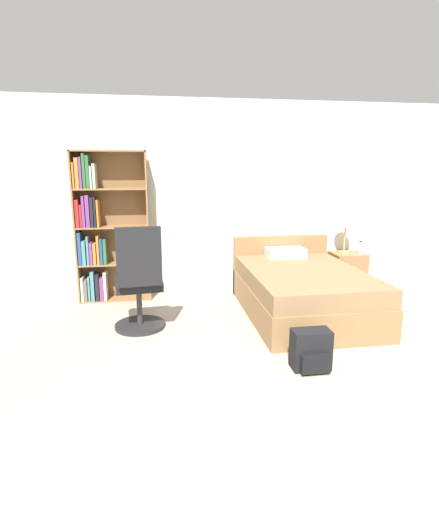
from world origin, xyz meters
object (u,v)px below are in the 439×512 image
at_px(nightstand, 347,271).
at_px(backpack_black, 311,351).
at_px(bed, 301,290).
at_px(water_bottle, 360,248).
at_px(table_lamp, 346,222).
at_px(office_chair, 139,284).
at_px(bookshelf, 102,230).

xyz_separation_m(nightstand, backpack_black, (-1.40, -2.18, -0.10)).
bearing_deg(backpack_black, bed, 73.32).
bearing_deg(water_bottle, backpack_black, -126.17).
relative_size(table_lamp, water_bottle, 2.88).
bearing_deg(table_lamp, office_chair, -158.05).
bearing_deg(bookshelf, office_chair, -66.53).
bearing_deg(nightstand, bed, -139.62).
height_order(bed, table_lamp, table_lamp).
relative_size(office_chair, nightstand, 2.16).
relative_size(office_chair, water_bottle, 6.00).
bearing_deg(table_lamp, backpack_black, -121.27).
relative_size(bookshelf, nightstand, 3.64).
bearing_deg(table_lamp, bookshelf, -179.97).
bearing_deg(office_chair, bookshelf, 113.47).
height_order(bed, backpack_black, bed).
bearing_deg(bookshelf, backpack_black, -48.31).
height_order(nightstand, table_lamp, table_lamp).
distance_m(table_lamp, water_bottle, 0.41).
bearing_deg(table_lamp, water_bottle, -35.63).
bearing_deg(bed, water_bottle, 33.68).
height_order(bookshelf, nightstand, bookshelf).
height_order(office_chair, water_bottle, office_chair).
distance_m(nightstand, backpack_black, 2.59).
relative_size(bed, table_lamp, 3.47).
bearing_deg(backpack_black, nightstand, 57.39).
xyz_separation_m(bed, table_lamp, (0.94, 0.88, 0.68)).
bearing_deg(office_chair, bed, 7.86).
bearing_deg(bookshelf, water_bottle, -2.09).
xyz_separation_m(bed, nightstand, (1.00, 0.85, -0.02)).
distance_m(bookshelf, bed, 2.61).
bearing_deg(nightstand, bookshelf, 179.51).
relative_size(bed, nightstand, 3.61).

